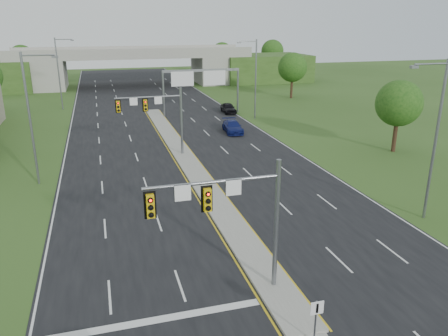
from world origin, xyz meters
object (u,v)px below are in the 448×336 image
signal_mast_near (233,210)px  overpass (134,69)px  car_far_b (233,127)px  keep_right_sign (316,315)px  signal_mast_far (159,111)px  sign_gantry (200,79)px  car_far_c (228,108)px

signal_mast_near → overpass: overpass is taller
overpass → car_far_b: bearing=-80.5°
signal_mast_near → car_far_b: (10.19, 32.93, -3.98)m
signal_mast_near → keep_right_sign: bearing=-63.1°
keep_right_sign → signal_mast_near: bearing=116.9°
signal_mast_near → signal_mast_far: same height
car_far_b → overpass: bearing=104.9°
sign_gantry → car_far_b: (1.25, -12.06, -4.49)m
car_far_b → keep_right_sign: bearing=-96.7°
signal_mast_far → signal_mast_near: bearing=-90.0°
signal_mast_far → sign_gantry: 21.91m
overpass → signal_mast_near: bearing=-91.6°
signal_mast_far → overpass: overpass is taller
signal_mast_far → car_far_c: bearing=56.5°
keep_right_sign → overpass: 84.55m
overpass → car_far_c: size_ratio=18.34×
signal_mast_far → overpass: bearing=87.6°
sign_gantry → overpass: (-6.68, 35.08, -1.69)m
overpass → keep_right_sign: bearing=-90.0°
signal_mast_near → car_far_c: (13.26, 45.02, -3.96)m
keep_right_sign → sign_gantry: bearing=82.3°
signal_mast_far → keep_right_sign: bearing=-85.6°
signal_mast_near → keep_right_sign: (2.26, -4.45, -3.21)m
overpass → sign_gantry: bearing=-79.2°
overpass → car_far_c: 36.84m
signal_mast_near → overpass: 80.11m
keep_right_sign → overpass: size_ratio=0.03×
signal_mast_far → sign_gantry: signal_mast_far is taller
sign_gantry → car_far_b: bearing=-84.1°
signal_mast_far → car_far_c: (13.26, 20.02, -3.96)m
keep_right_sign → signal_mast_far: bearing=94.4°
car_far_b → car_far_c: car_far_c is taller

